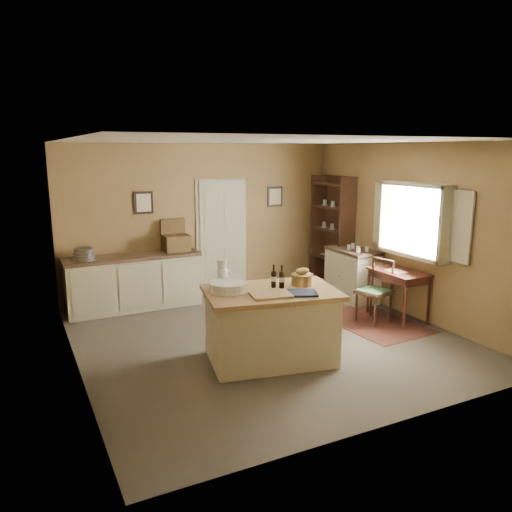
{
  "coord_description": "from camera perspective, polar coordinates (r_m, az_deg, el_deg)",
  "views": [
    {
      "loc": [
        -3.07,
        -5.82,
        2.59
      ],
      "look_at": [
        -0.08,
        0.21,
        1.15
      ],
      "focal_mm": 35.0,
      "sensor_mm": 36.0,
      "label": 1
    }
  ],
  "objects": [
    {
      "name": "wall_left",
      "position": [
        5.98,
        -20.33,
        -0.65
      ],
      "size": [
        0.1,
        5.0,
        2.7
      ],
      "primitive_type": "cube",
      "color": "olive",
      "rests_on": "ground"
    },
    {
      "name": "rug",
      "position": [
        7.88,
        13.26,
        -7.41
      ],
      "size": [
        1.2,
        1.67,
        0.01
      ],
      "primitive_type": "cube",
      "rotation": [
        0.0,
        0.0,
        0.06
      ],
      "color": "#4C2219",
      "rests_on": "ground"
    },
    {
      "name": "wall_right",
      "position": [
        8.15,
        17.15,
        2.78
      ],
      "size": [
        0.1,
        5.0,
        2.7
      ],
      "primitive_type": "cube",
      "color": "olive",
      "rests_on": "ground"
    },
    {
      "name": "framed_prints",
      "position": [
        8.97,
        -4.9,
        6.46
      ],
      "size": [
        2.82,
        0.02,
        0.38
      ],
      "color": "black",
      "rests_on": "ground"
    },
    {
      "name": "sideboard",
      "position": [
        8.48,
        -13.75,
        -2.69
      ],
      "size": [
        2.19,
        0.62,
        1.18
      ],
      "color": "#B6B193",
      "rests_on": "ground"
    },
    {
      "name": "wall_back",
      "position": [
        8.96,
        -6.1,
        4.04
      ],
      "size": [
        5.0,
        0.1,
        2.7
      ],
      "primitive_type": "cube",
      "color": "olive",
      "rests_on": "ground"
    },
    {
      "name": "window",
      "position": [
        7.93,
        17.82,
        3.96
      ],
      "size": [
        0.25,
        1.99,
        1.12
      ],
      "color": "#B6B193",
      "rests_on": "ground"
    },
    {
      "name": "ground",
      "position": [
        7.07,
        1.32,
        -9.41
      ],
      "size": [
        5.0,
        5.0,
        0.0
      ],
      "primitive_type": "plane",
      "color": "#534A3F",
      "rests_on": "ground"
    },
    {
      "name": "wall_front",
      "position": [
        4.69,
        15.77,
        -3.71
      ],
      "size": [
        5.0,
        0.1,
        2.7
      ],
      "primitive_type": "cube",
      "color": "olive",
      "rests_on": "ground"
    },
    {
      "name": "desk_chair",
      "position": [
        7.79,
        13.31,
        -4.05
      ],
      "size": [
        0.53,
        0.53,
        0.94
      ],
      "primitive_type": null,
      "rotation": [
        0.0,
        0.0,
        0.24
      ],
      "color": "black",
      "rests_on": "ground"
    },
    {
      "name": "writing_desk",
      "position": [
        7.98,
        15.98,
        -2.33
      ],
      "size": [
        0.55,
        0.9,
        0.82
      ],
      "color": "#33150F",
      "rests_on": "ground"
    },
    {
      "name": "door",
      "position": [
        9.1,
        -3.93,
        2.33
      ],
      "size": [
        0.97,
        0.06,
        2.11
      ],
      "primitive_type": "cube",
      "color": "#B4B498",
      "rests_on": "ground"
    },
    {
      "name": "shelving_unit",
      "position": [
        9.49,
        8.9,
        2.63
      ],
      "size": [
        0.36,
        0.95,
        2.12
      ],
      "color": "black",
      "rests_on": "ground"
    },
    {
      "name": "right_cabinet",
      "position": [
        8.89,
        10.94,
        -2.04
      ],
      "size": [
        0.55,
        0.99,
        0.99
      ],
      "color": "#B6B193",
      "rests_on": "ground"
    },
    {
      "name": "ceiling",
      "position": [
        6.58,
        1.44,
        13.03
      ],
      "size": [
        5.0,
        5.0,
        0.0
      ],
      "primitive_type": "plane",
      "color": "silver",
      "rests_on": "wall_back"
    },
    {
      "name": "work_island",
      "position": [
        6.23,
        1.63,
        -7.7
      ],
      "size": [
        1.77,
        1.33,
        1.2
      ],
      "rotation": [
        0.0,
        0.0,
        -0.19
      ],
      "color": "#B6B193",
      "rests_on": "ground"
    }
  ]
}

